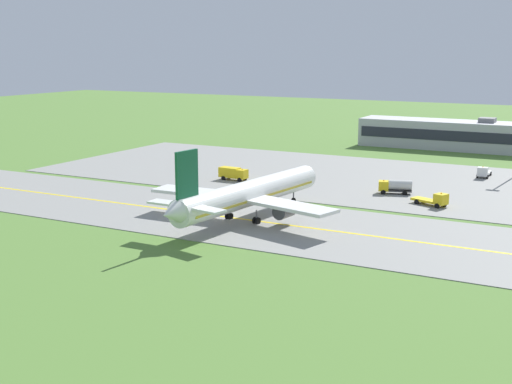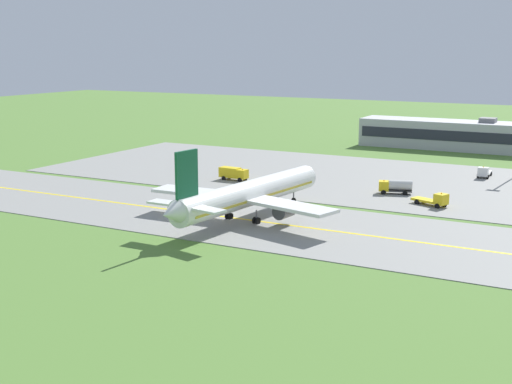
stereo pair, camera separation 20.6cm
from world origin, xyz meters
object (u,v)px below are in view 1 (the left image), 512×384
object	(u,v)px
service_truck_pushback	(233,173)
service_truck_baggage	(484,172)
service_truck_fuel	(395,186)
service_truck_catering	(435,200)
airplane_lead	(248,194)

from	to	relation	value
service_truck_pushback	service_truck_baggage	bearing A→B (deg)	31.22
service_truck_baggage	service_truck_fuel	size ratio (longest dim) A/B	1.02
service_truck_baggage	service_truck_catering	bearing A→B (deg)	-94.28
airplane_lead	service_truck_pushback	size ratio (longest dim) A/B	6.49
service_truck_catering	service_truck_fuel	bearing A→B (deg)	142.93
service_truck_catering	service_truck_baggage	bearing A→B (deg)	85.72
airplane_lead	service_truck_pushback	distance (m)	33.17
service_truck_pushback	airplane_lead	bearing A→B (deg)	-56.05
service_truck_fuel	service_truck_pushback	world-z (taller)	service_truck_fuel
airplane_lead	service_truck_fuel	distance (m)	33.11
service_truck_baggage	service_truck_pushback	size ratio (longest dim) A/B	1.06
airplane_lead	service_truck_catering	distance (m)	32.88
airplane_lead	service_truck_catering	world-z (taller)	airplane_lead
service_truck_catering	airplane_lead	bearing A→B (deg)	-135.50
service_truck_baggage	service_truck_catering	world-z (taller)	same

